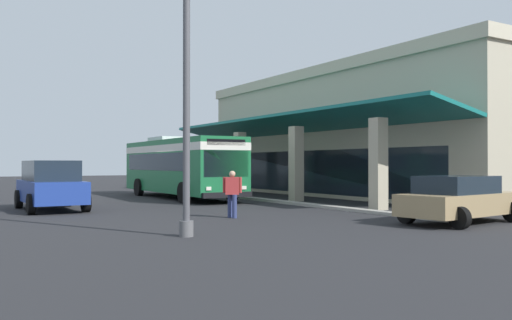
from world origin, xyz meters
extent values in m
plane|color=#262628|center=(0.00, 8.00, 0.00)|extent=(120.00, 120.00, 0.00)
cube|color=#9E998E|center=(1.27, 2.79, 0.06)|extent=(27.45, 0.50, 0.12)
cube|color=#B2A88E|center=(1.27, 12.49, 3.35)|extent=(22.88, 10.99, 6.71)
cube|color=#C0B59A|center=(1.27, 12.49, 7.01)|extent=(23.18, 11.29, 0.60)
cube|color=#B2A88E|center=(-7.30, 4.07, 1.84)|extent=(0.55, 0.55, 3.69)
cube|color=#B2A88E|center=(-1.59, 4.07, 1.84)|extent=(0.55, 0.55, 3.69)
cube|color=#B2A88E|center=(4.13, 4.07, 1.84)|extent=(0.55, 0.55, 3.69)
cube|color=#B2A88E|center=(9.85, 4.07, 1.84)|extent=(0.55, 0.55, 3.69)
cube|color=#146B66|center=(1.27, 5.40, 4.04)|extent=(22.88, 3.16, 0.82)
cube|color=#19232D|center=(1.27, 7.04, 1.40)|extent=(19.22, 0.08, 2.40)
cube|color=#196638|center=(-1.13, 0.12, 1.73)|extent=(11.02, 2.65, 2.75)
cube|color=silver|center=(-1.13, 0.12, 2.65)|extent=(11.04, 2.67, 0.36)
cube|color=#19232D|center=(-1.43, 0.12, 1.95)|extent=(9.26, 2.66, 0.90)
cube|color=#19232D|center=(4.34, 0.07, 1.85)|extent=(0.08, 2.24, 1.20)
cube|color=black|center=(4.35, 0.07, 2.82)|extent=(0.08, 1.94, 0.28)
cube|color=black|center=(4.47, 0.07, 0.45)|extent=(0.22, 2.45, 0.24)
cube|color=silver|center=(4.40, 0.97, 0.75)|extent=(0.06, 0.24, 0.16)
cube|color=silver|center=(4.38, -0.82, 0.75)|extent=(0.06, 0.24, 0.16)
cube|color=silver|center=(-2.63, 0.13, 3.22)|extent=(2.42, 1.81, 0.24)
cylinder|color=black|center=(2.51, 1.36, 0.50)|extent=(1.00, 0.30, 1.00)
cylinder|color=black|center=(2.49, -1.18, 0.50)|extent=(1.00, 0.30, 1.00)
cylinder|color=black|center=(-4.20, 1.42, 0.50)|extent=(1.00, 0.30, 1.00)
cylinder|color=black|center=(-4.22, -1.13, 0.50)|extent=(1.00, 0.30, 1.00)
cube|color=#9E845B|center=(14.72, 2.87, 0.60)|extent=(2.31, 4.58, 0.66)
cube|color=#19232D|center=(14.74, 2.67, 1.20)|extent=(1.87, 2.63, 0.54)
cylinder|color=black|center=(13.65, 4.25, 0.32)|extent=(0.64, 0.22, 0.64)
cylinder|color=black|center=(14.00, 1.28, 0.32)|extent=(0.64, 0.22, 0.64)
cylinder|color=black|center=(15.79, 1.49, 0.32)|extent=(0.64, 0.22, 0.64)
cube|color=navy|center=(3.28, -7.24, 0.75)|extent=(4.81, 1.98, 0.84)
cube|color=#19232D|center=(3.18, -7.24, 1.57)|extent=(3.27, 1.74, 0.80)
cylinder|color=black|center=(4.91, -6.25, 0.38)|extent=(0.76, 0.26, 0.76)
cylinder|color=black|center=(4.92, -8.20, 0.38)|extent=(0.76, 0.26, 0.76)
cylinder|color=black|center=(1.65, -6.27, 0.38)|extent=(0.76, 0.26, 0.76)
cylinder|color=black|center=(1.66, -8.22, 0.38)|extent=(0.76, 0.26, 0.76)
cylinder|color=navy|center=(9.81, -2.46, 0.40)|extent=(0.16, 0.16, 0.79)
cylinder|color=navy|center=(9.52, -2.48, 0.40)|extent=(0.16, 0.16, 0.79)
cube|color=#B23333|center=(9.67, -2.47, 1.09)|extent=(0.42, 0.51, 0.60)
sphere|color=tan|center=(9.67, -2.47, 1.50)|extent=(0.22, 0.22, 0.22)
cylinder|color=#B23333|center=(9.85, -2.25, 1.12)|extent=(0.09, 0.09, 0.54)
cylinder|color=#B23333|center=(9.48, -2.69, 1.12)|extent=(0.09, 0.09, 0.54)
cube|color=gray|center=(-4.05, 4.16, 0.31)|extent=(0.94, 0.94, 0.63)
cylinder|color=#332319|center=(-4.05, 4.16, 0.64)|extent=(0.80, 0.80, 0.02)
cylinder|color=brown|center=(-4.05, 4.16, 1.59)|extent=(0.16, 0.16, 1.93)
ellipsoid|color=#195123|center=(-3.51, 4.09, 2.80)|extent=(1.10, 0.35, 0.17)
ellipsoid|color=#195123|center=(-3.83, 4.49, 2.64)|extent=(0.61, 0.78, 0.17)
ellipsoid|color=#195123|center=(-4.44, 4.37, 2.80)|extent=(0.88, 0.61, 0.18)
ellipsoid|color=#195123|center=(-4.36, 3.82, 2.70)|extent=(0.78, 0.82, 0.14)
ellipsoid|color=#195123|center=(-3.94, 3.70, 2.77)|extent=(0.42, 0.96, 0.17)
cylinder|color=#59595B|center=(13.23, -5.70, 0.20)|extent=(0.36, 0.36, 0.40)
cylinder|color=#4C4C51|center=(13.23, -5.70, 3.40)|extent=(0.18, 0.18, 6.79)
camera|label=1|loc=(25.78, -11.12, 1.84)|focal=37.60mm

